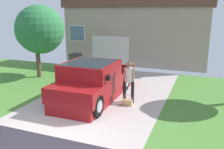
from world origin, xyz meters
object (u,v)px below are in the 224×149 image
at_px(house_with_garage, 140,29).
at_px(front_yard_tree, 38,30).
at_px(handbag, 127,102).
at_px(pickup_truck, 92,83).
at_px(person_with_hat, 129,78).
at_px(wheeled_trash_bin, 76,61).

relative_size(house_with_garage, front_yard_tree, 2.54).
relative_size(handbag, front_yard_tree, 0.11).
bearing_deg(front_yard_tree, pickup_truck, -28.98).
bearing_deg(person_with_hat, pickup_truck, 10.28).
distance_m(person_with_hat, wheeled_trash_bin, 6.46).
xyz_separation_m(front_yard_tree, wheeled_trash_bin, (1.15, 2.02, -2.08)).
height_order(pickup_truck, front_yard_tree, front_yard_tree).
distance_m(front_yard_tree, wheeled_trash_bin, 3.12).
xyz_separation_m(handbag, house_with_garage, (-2.01, 9.39, 2.23)).
xyz_separation_m(person_with_hat, house_with_garage, (-1.94, 9.04, 1.34)).
height_order(person_with_hat, house_with_garage, house_with_garage).
distance_m(pickup_truck, handbag, 1.71).
xyz_separation_m(person_with_hat, wheeled_trash_bin, (-4.85, 4.23, -0.45)).
xyz_separation_m(house_with_garage, wheeled_trash_bin, (-2.91, -4.80, -1.79)).
bearing_deg(front_yard_tree, wheeled_trash_bin, 60.30).
distance_m(house_with_garage, front_yard_tree, 7.95).
xyz_separation_m(pickup_truck, handbag, (1.59, -0.08, -0.62)).
xyz_separation_m(handbag, front_yard_tree, (-6.08, 2.56, 2.52)).
relative_size(handbag, house_with_garage, 0.04).
distance_m(handbag, house_with_garage, 9.85).
bearing_deg(front_yard_tree, house_with_garage, 59.23).
bearing_deg(wheeled_trash_bin, person_with_hat, -41.11).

